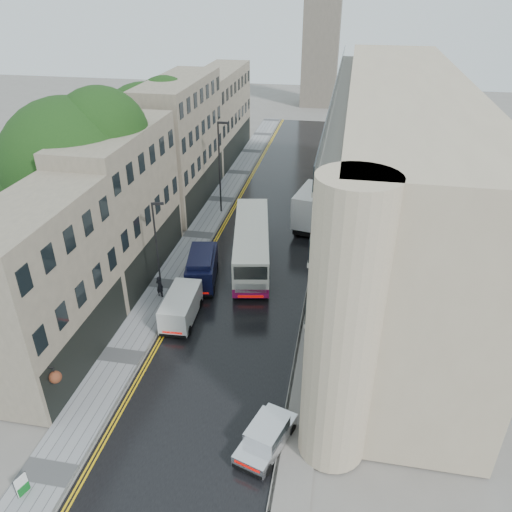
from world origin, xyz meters
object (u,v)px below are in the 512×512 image
(tree_near, at_px, (75,189))
(pedestrian, at_px, (160,286))
(tree_far, at_px, (147,146))
(navy_van, at_px, (187,279))
(lamp_post_far, at_px, (220,169))
(silver_hatchback, at_px, (238,450))
(white_van, at_px, (162,320))
(cream_bus, at_px, (235,265))
(white_lorry, at_px, (297,211))
(estate_sign, at_px, (22,485))
(lamp_post_near, at_px, (157,252))

(tree_near, height_order, pedestrian, tree_near)
(tree_far, bearing_deg, navy_van, -60.82)
(navy_van, bearing_deg, lamp_post_far, 84.25)
(tree_near, xyz_separation_m, navy_van, (8.49, -1.66, -5.65))
(silver_hatchback, xyz_separation_m, pedestrian, (-8.52, 12.58, 0.20))
(tree_near, height_order, white_van, tree_near)
(lamp_post_far, bearing_deg, cream_bus, -71.07)
(white_van, relative_size, lamp_post_far, 0.50)
(tree_near, distance_m, white_van, 11.96)
(cream_bus, bearing_deg, lamp_post_far, 98.44)
(white_van, bearing_deg, tree_far, 109.96)
(cream_bus, bearing_deg, white_lorry, 60.14)
(white_van, height_order, navy_van, navy_van)
(silver_hatchback, distance_m, pedestrian, 15.20)
(tree_near, xyz_separation_m, estate_sign, (6.17, -18.57, -6.30))
(tree_far, xyz_separation_m, lamp_post_far, (7.05, -0.15, -1.74))
(cream_bus, bearing_deg, lamp_post_near, -159.92)
(lamp_post_near, bearing_deg, white_van, -83.39)
(white_lorry, bearing_deg, tree_near, -134.57)
(tree_near, relative_size, lamp_post_far, 1.59)
(white_van, bearing_deg, lamp_post_far, 90.28)
(white_lorry, height_order, silver_hatchback, white_lorry)
(pedestrian, bearing_deg, lamp_post_far, -71.74)
(tree_far, relative_size, cream_bus, 1.09)
(pedestrian, xyz_separation_m, lamp_post_far, (0.65, 15.32, 3.56))
(cream_bus, height_order, estate_sign, cream_bus)
(white_lorry, bearing_deg, lamp_post_near, -112.07)
(tree_far, bearing_deg, cream_bus, -48.16)
(silver_hatchback, height_order, estate_sign, silver_hatchback)
(white_van, bearing_deg, navy_van, 84.59)
(tree_near, bearing_deg, silver_hatchback, -44.70)
(navy_van, relative_size, pedestrian, 3.06)
(white_lorry, bearing_deg, navy_van, -107.72)
(navy_van, relative_size, lamp_post_far, 0.57)
(navy_van, bearing_deg, white_van, -103.26)
(lamp_post_near, relative_size, estate_sign, 6.93)
(white_van, height_order, estate_sign, white_van)
(pedestrian, relative_size, estate_sign, 1.56)
(pedestrian, bearing_deg, cream_bus, -128.66)
(silver_hatchback, distance_m, lamp_post_near, 15.51)
(white_van, height_order, lamp_post_near, lamp_post_near)
(white_lorry, height_order, lamp_post_far, lamp_post_far)
(cream_bus, height_order, lamp_post_near, lamp_post_near)
(tree_near, relative_size, cream_bus, 1.21)
(white_lorry, bearing_deg, estate_sign, -95.97)
(cream_bus, height_order, silver_hatchback, cream_bus)
(pedestrian, distance_m, estate_sign, 16.11)
(lamp_post_near, bearing_deg, tree_far, 98.83)
(tree_near, relative_size, pedestrian, 8.53)
(estate_sign, bearing_deg, white_van, 99.78)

